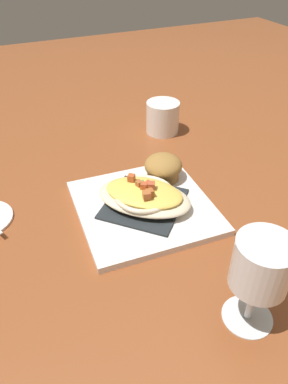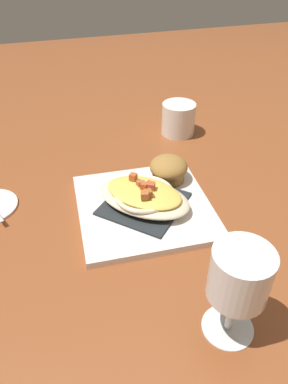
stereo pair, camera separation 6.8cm
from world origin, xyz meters
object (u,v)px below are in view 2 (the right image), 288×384
object	(u,v)px
muffin	(169,169)
coffee_mug	(178,120)
gratin_dish	(144,195)
square_plate	(144,207)
stemmed_glass	(239,280)

from	to	relation	value
muffin	coffee_mug	bearing A→B (deg)	153.88
gratin_dish	square_plate	bearing A→B (deg)	-177.24
stemmed_glass	square_plate	bearing A→B (deg)	-172.49
gratin_dish	coffee_mug	xyz separation A→B (m)	(-0.28, 0.18, 0.00)
coffee_mug	stemmed_glass	world-z (taller)	stemmed_glass
stemmed_glass	muffin	bearing A→B (deg)	173.92
square_plate	muffin	bearing A→B (deg)	131.67
gratin_dish	coffee_mug	distance (m)	0.33
muffin	stemmed_glass	bearing A→B (deg)	-6.08
square_plate	stemmed_glass	bearing A→B (deg)	7.51
square_plate	stemmed_glass	world-z (taller)	stemmed_glass
coffee_mug	square_plate	bearing A→B (deg)	-32.56
gratin_dish	stemmed_glass	world-z (taller)	stemmed_glass
square_plate	coffee_mug	bearing A→B (deg)	147.44
coffee_mug	stemmed_glass	size ratio (longest dim) A/B	0.78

